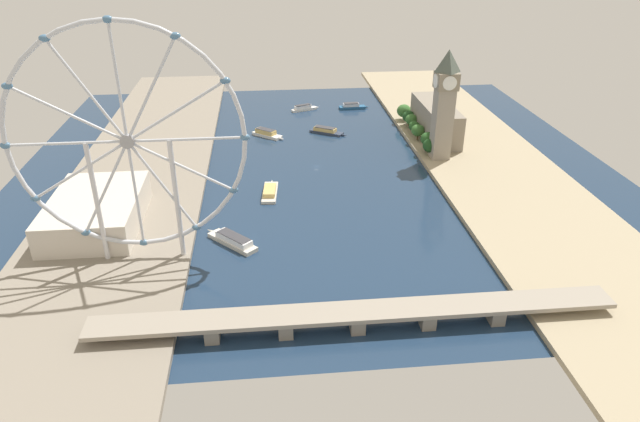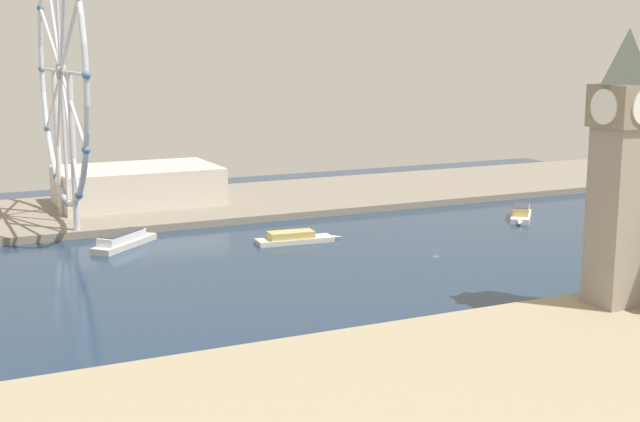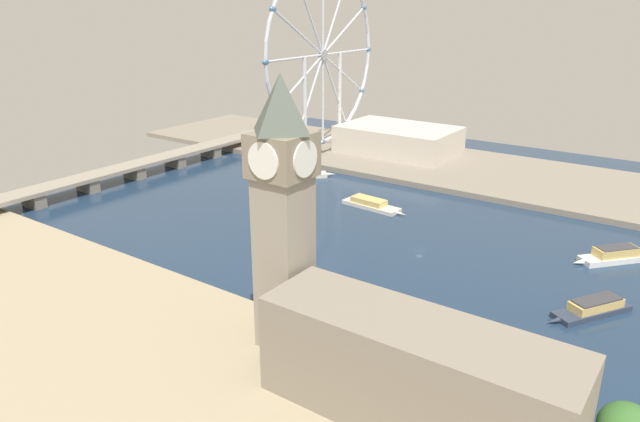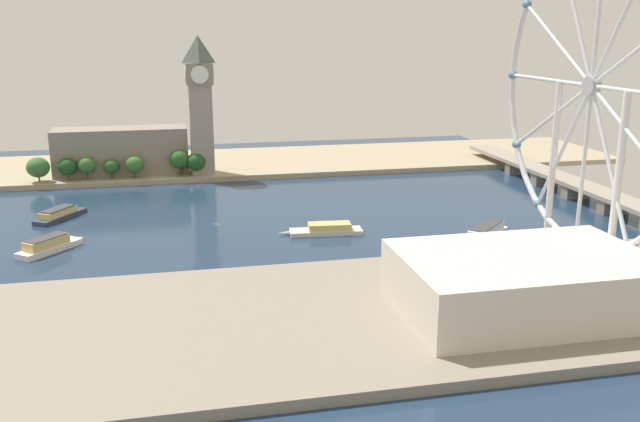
# 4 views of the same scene
# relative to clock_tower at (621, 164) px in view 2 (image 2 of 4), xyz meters

# --- Properties ---
(ground_plane) EXTENTS (410.29, 410.29, 0.00)m
(ground_plane) POSITION_rel_clock_tower_xyz_m (88.08, 1.05, -42.51)
(ground_plane) COLOR #1E334C
(riverbank_right) EXTENTS (90.00, 520.00, 3.00)m
(riverbank_right) POSITION_rel_clock_tower_xyz_m (208.23, 1.05, -41.01)
(riverbank_right) COLOR gray
(riverbank_right) RESTS_ON ground_plane
(clock_tower) EXTENTS (15.42, 15.42, 75.74)m
(clock_tower) POSITION_rel_clock_tower_xyz_m (0.00, 0.00, 0.00)
(clock_tower) COLOR gray
(clock_tower) RESTS_ON riverbank_left
(ferris_wheel) EXTENTS (111.49, 3.20, 116.26)m
(ferris_wheel) POSITION_rel_clock_tower_xyz_m (185.62, 117.18, 21.07)
(ferris_wheel) COLOR silver
(ferris_wheel) RESTS_ON riverbank_right
(riverside_hall) EXTENTS (47.09, 71.55, 16.74)m
(riverside_hall) POSITION_rel_clock_tower_xyz_m (217.41, 80.47, -31.14)
(riverside_hall) COLOR beige
(riverside_hall) RESTS_ON riverbank_right
(tour_boat_0) EXTENTS (29.75, 21.03, 5.20)m
(tour_boat_0) POSITION_rel_clock_tower_xyz_m (73.65, -67.22, -40.34)
(tour_boat_0) COLOR #2D384C
(tour_boat_0) RESTS_ON ground_plane
(tour_boat_2) EXTENTS (11.30, 35.29, 4.55)m
(tour_boat_2) POSITION_rel_clock_tower_xyz_m (121.64, 43.76, -40.66)
(tour_boat_2) COLOR beige
(tour_boat_2) RESTS_ON ground_plane
(tour_boat_3) EXTENTS (29.23, 30.83, 5.76)m
(tour_boat_3) POSITION_rel_clock_tower_xyz_m (142.81, 104.27, -40.05)
(tour_boat_3) COLOR beige
(tour_boat_3) RESTS_ON ground_plane
(tour_boat_4) EXTENTS (26.07, 23.65, 5.95)m
(tour_boat_4) POSITION_rel_clock_tower_xyz_m (121.62, -64.60, -40.02)
(tour_boat_4) COLOR white
(tour_boat_4) RESTS_ON ground_plane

